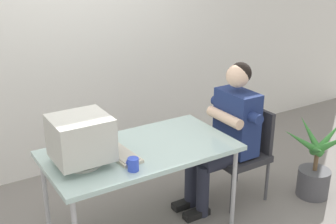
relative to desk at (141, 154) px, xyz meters
The scene contains 8 objects.
wall_back 1.64m from the desk, 77.91° to the left, with size 8.00×0.10×3.00m, color silver.
desk is the anchor object (origin of this frame).
crt_monitor 0.53m from the desk, behind, with size 0.41×0.37×0.36m.
keyboard 0.20m from the desk, behind, with size 0.19×0.45×0.03m.
office_chair 1.06m from the desk, ahead, with size 0.47×0.47×0.85m.
person_seated 0.86m from the desk, ahead, with size 0.71×0.60×1.29m.
potted_plant 1.70m from the desk, 13.43° to the right, with size 0.63×0.60×0.74m.
desk_mug 0.36m from the desk, 126.69° to the right, with size 0.08×0.09×0.09m.
Camera 1 is at (-1.39, -2.63, 2.16)m, focal length 45.49 mm.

